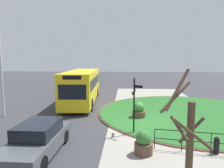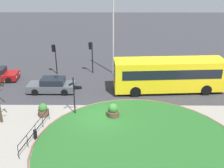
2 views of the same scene
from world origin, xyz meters
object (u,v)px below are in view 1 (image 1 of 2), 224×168
object	(u,v)px
planter_kerbside	(139,111)
lamppost_tall	(0,48)
bus_yellow	(83,85)
signpost_directional	(134,102)
street_tree_bare	(187,142)
planter_near_signpost	(144,143)
bollard_foreground	(216,145)
car_far_lane	(38,140)

from	to	relation	value
planter_kerbside	lamppost_tall	bearing A→B (deg)	90.24
bus_yellow	lamppost_tall	distance (m)	7.88
signpost_directional	lamppost_tall	world-z (taller)	lamppost_tall
lamppost_tall	street_tree_bare	xyz separation A→B (m)	(-8.42, -10.73, -3.19)
street_tree_bare	lamppost_tall	bearing A→B (deg)	51.88
lamppost_tall	planter_kerbside	distance (m)	10.92
planter_kerbside	street_tree_bare	distance (m)	8.60
planter_near_signpost	lamppost_tall	bearing A→B (deg)	60.67
bollard_foreground	bus_yellow	world-z (taller)	bus_yellow
bollard_foreground	lamppost_tall	world-z (taller)	lamppost_tall
car_far_lane	planter_near_signpost	distance (m)	4.64
signpost_directional	street_tree_bare	size ratio (longest dim) A/B	0.82
signpost_directional	planter_near_signpost	size ratio (longest dim) A/B	2.93
car_far_lane	lamppost_tall	size ratio (longest dim) A/B	0.47
bus_yellow	car_far_lane	distance (m)	11.12
bollard_foreground	car_far_lane	xyz separation A→B (m)	(-0.54, 7.83, 0.25)
signpost_directional	bus_yellow	world-z (taller)	signpost_directional
lamppost_tall	planter_near_signpost	bearing A→B (deg)	-119.33
bollard_foreground	planter_kerbside	size ratio (longest dim) A/B	0.66
signpost_directional	street_tree_bare	xyz separation A→B (m)	(-5.44, -1.25, 0.01)
bus_yellow	planter_near_signpost	bearing A→B (deg)	21.01
bollard_foreground	lamppost_tall	bearing A→B (deg)	67.99
car_far_lane	signpost_directional	bearing A→B (deg)	123.49
bollard_foreground	bus_yellow	size ratio (longest dim) A/B	0.07
car_far_lane	planter_near_signpost	world-z (taller)	car_far_lane
bollard_foreground	planter_near_signpost	bearing A→B (deg)	94.37
bollard_foreground	street_tree_bare	size ratio (longest dim) A/B	0.20
bus_yellow	lamppost_tall	size ratio (longest dim) A/B	1.11
bus_yellow	street_tree_bare	size ratio (longest dim) A/B	2.71
bollard_foreground	street_tree_bare	bearing A→B (deg)	144.39
bollard_foreground	planter_kerbside	bearing A→B (deg)	29.85
car_far_lane	lamppost_tall	xyz separation A→B (m)	(5.80, 5.17, 4.37)
bus_yellow	lamppost_tall	xyz separation A→B (m)	(-5.27, 4.81, 3.35)
planter_kerbside	street_tree_bare	bearing A→B (deg)	-174.78
street_tree_bare	bollard_foreground	bearing A→B (deg)	-35.61
bollard_foreground	lamppost_tall	size ratio (longest dim) A/B	0.08
car_far_lane	planter_kerbside	bearing A→B (deg)	141.00
lamppost_tall	bollard_foreground	bearing A→B (deg)	-112.01
bollard_foreground	planter_kerbside	world-z (taller)	planter_kerbside
bus_yellow	signpost_directional	bearing A→B (deg)	25.73
bollard_foreground	car_far_lane	size ratio (longest dim) A/B	0.18
street_tree_bare	planter_near_signpost	bearing A→B (deg)	17.85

